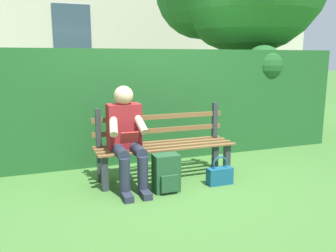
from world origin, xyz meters
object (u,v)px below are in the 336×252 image
at_px(park_bench, 164,144).
at_px(person_seated, 127,135).
at_px(backpack, 166,173).
at_px(handbag, 220,175).

distance_m(park_bench, person_seated, 0.56).
distance_m(person_seated, backpack, 0.62).
relative_size(park_bench, handbag, 4.95).
bearing_deg(park_bench, person_seated, 17.84).
relative_size(park_bench, backpack, 4.02).
relative_size(person_seated, backpack, 2.73).
relative_size(backpack, handbag, 1.23).
height_order(park_bench, handbag, park_bench).
bearing_deg(person_seated, handbag, 163.06).
height_order(person_seated, handbag, person_seated).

